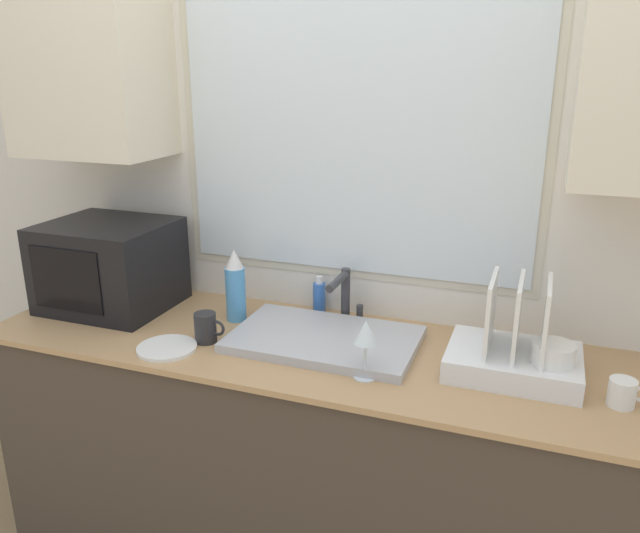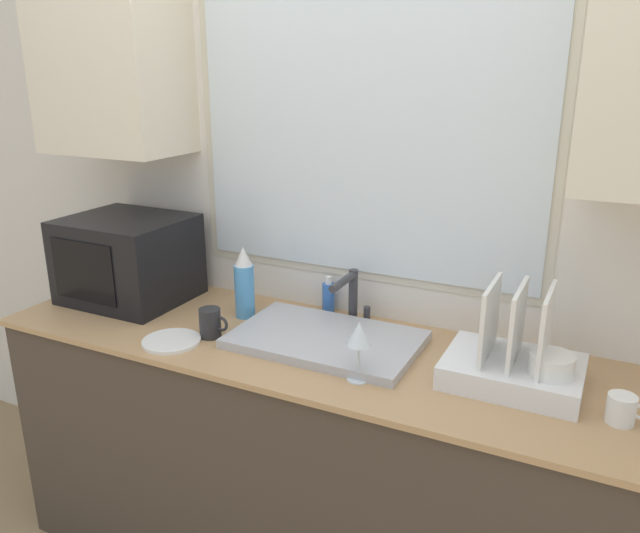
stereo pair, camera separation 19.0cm
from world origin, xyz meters
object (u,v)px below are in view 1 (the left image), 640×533
spray_bottle (235,286)px  soap_bottle (319,296)px  wine_glass (366,334)px  dish_rack (517,354)px  faucet (345,291)px  microwave (110,265)px  mug_near_sink (206,328)px

spray_bottle → soap_bottle: (0.25, 0.17, -0.07)m
spray_bottle → wine_glass: spray_bottle is taller
wine_glass → dish_rack: bearing=23.2°
faucet → dish_rack: size_ratio=0.50×
faucet → wine_glass: faucet is taller
faucet → soap_bottle: 0.15m
dish_rack → wine_glass: (-0.41, -0.17, 0.07)m
microwave → spray_bottle: 0.50m
dish_rack → mug_near_sink: 0.97m
soap_bottle → mug_near_sink: soap_bottle is taller
faucet → microwave: 0.88m
wine_glass → mug_near_sink: bearing=174.2°
faucet → microwave: (-0.87, -0.15, 0.04)m
dish_rack → soap_bottle: dish_rack is taller
spray_bottle → soap_bottle: size_ratio=1.90×
dish_rack → wine_glass: 0.45m
microwave → spray_bottle: (0.50, 0.04, -0.03)m
microwave → mug_near_sink: size_ratio=4.15×
microwave → mug_near_sink: bearing=-18.2°
dish_rack → soap_bottle: (-0.71, 0.25, -0.01)m
faucet → soap_bottle: bearing=152.3°
spray_bottle → mug_near_sink: bearing=-91.2°
spray_bottle → mug_near_sink: size_ratio=2.44×
soap_bottle → dish_rack: bearing=-19.7°
dish_rack → mug_near_sink: (-0.96, -0.12, -0.02)m
dish_rack → soap_bottle: 0.75m
spray_bottle → wine_glass: 0.61m
microwave → wine_glass: bearing=-11.8°
dish_rack → spray_bottle: bearing=175.0°
microwave → wine_glass: (1.05, -0.22, -0.02)m
faucet → mug_near_sink: (-0.38, -0.31, -0.07)m
dish_rack → mug_near_sink: size_ratio=3.55×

